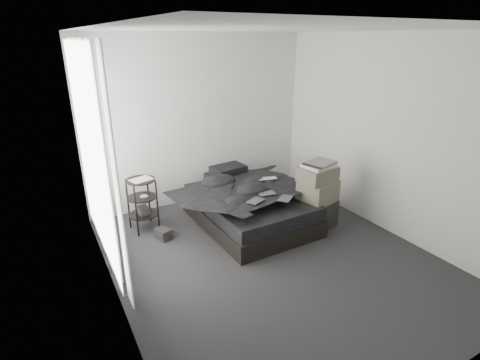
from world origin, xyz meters
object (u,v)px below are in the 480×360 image
laptop (268,176)px  side_stand (143,205)px  box_lower (315,214)px  bed (250,215)px

laptop → side_stand: size_ratio=0.39×
box_lower → bed: bearing=144.8°
bed → laptop: laptop is taller
laptop → side_stand: 1.81m
bed → laptop: (0.33, 0.05, 0.53)m
side_stand → box_lower: size_ratio=1.39×
side_stand → laptop: bearing=-16.4°
bed → laptop: bearing=7.5°
laptop → box_lower: laptop is taller
box_lower → side_stand: bearing=153.0°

